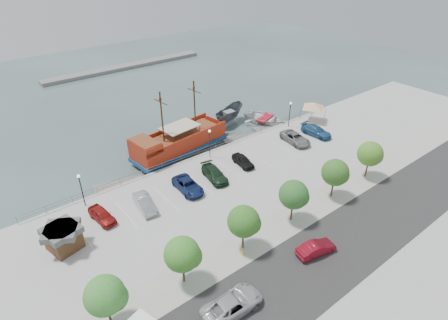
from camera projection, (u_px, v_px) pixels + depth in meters
ground at (239, 183)px, 49.20m from camera, size 160.00×160.00×0.00m
land_slab at (384, 281)px, 34.83m from camera, size 100.00×58.00×1.20m
street at (341, 246)px, 37.89m from camera, size 100.00×8.00×0.04m
sidewalk at (297, 216)px, 41.93m from camera, size 100.00×4.00×0.05m
seawall_railing at (205, 150)px, 53.67m from camera, size 50.00×0.06×1.00m
far_shore at (126, 67)px, 91.36m from camera, size 40.00×3.00×0.80m
pirate_ship at (186, 139)px, 55.89m from camera, size 17.41×6.71×10.86m
patrol_boat at (229, 116)px, 64.21m from camera, size 7.46×4.65×2.70m
speedboat at (265, 119)px, 64.36m from camera, size 7.49×8.83×1.56m
dock_west at (120, 184)px, 48.63m from camera, size 6.73×3.22×0.37m
dock_mid at (243, 138)px, 59.80m from camera, size 7.01×4.00×0.39m
dock_east at (272, 127)px, 63.19m from camera, size 6.96×3.05×0.38m
shed at (63, 237)px, 36.97m from camera, size 3.79×3.79×2.59m
canopy_tent at (314, 102)px, 61.70m from camera, size 5.35×5.35×3.81m
street_van at (232, 304)px, 31.01m from camera, size 5.50×2.54×1.53m
street_sedan at (316, 248)px, 36.65m from camera, size 4.31×2.22×1.35m
fire_hydrant at (243, 252)px, 36.65m from camera, size 0.24×0.24×0.68m
lamp_post_left at (81, 185)px, 42.05m from camera, size 0.36×0.36×4.28m
lamp_post_mid at (210, 139)px, 51.55m from camera, size 0.36×0.36×4.28m
lamp_post_right at (290, 110)px, 59.99m from camera, size 0.36×0.36×4.28m
tree_a at (107, 296)px, 28.65m from camera, size 3.30×3.20×5.00m
tree_b at (184, 255)px, 32.35m from camera, size 3.30×3.20×5.00m
tree_c at (245, 222)px, 36.04m from camera, size 3.30×3.20×5.00m
tree_d at (295, 195)px, 39.74m from camera, size 3.30×3.20×5.00m
tree_e at (336, 173)px, 43.43m from camera, size 3.30×3.20×5.00m
tree_f at (371, 154)px, 47.13m from camera, size 3.30×3.20×5.00m
parked_car_a at (102, 215)px, 40.97m from camera, size 2.17×4.27×1.39m
parked_car_b at (145, 203)px, 42.74m from camera, size 2.11×4.63×1.47m
parked_car_c at (188, 186)px, 45.79m from camera, size 2.65×5.17×1.40m
parked_car_d at (215, 174)px, 47.96m from camera, size 2.79×5.21×1.44m
parked_car_e at (243, 161)px, 50.89m from camera, size 2.04×4.11×1.35m
parked_car_g at (295, 138)px, 56.42m from camera, size 3.08×5.53×1.46m
parked_car_h at (316, 131)px, 58.42m from camera, size 2.47×5.26×1.48m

